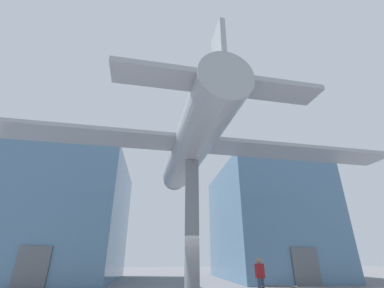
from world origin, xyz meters
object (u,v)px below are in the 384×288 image
(suspended_airplane, at_px, (191,145))
(plaza_bench, at_px, (279,287))
(visitor_person, at_px, (260,274))
(support_pylon_central, at_px, (192,226))

(suspended_airplane, distance_m, plaza_bench, 7.67)
(plaza_bench, bearing_deg, visitor_person, 165.13)
(suspended_airplane, relative_size, visitor_person, 12.67)
(plaza_bench, bearing_deg, support_pylon_central, -159.28)
(suspended_airplane, height_order, visitor_person, suspended_airplane)
(suspended_airplane, height_order, plaza_bench, suspended_airplane)
(visitor_person, xyz_separation_m, plaza_bench, (0.75, -0.20, -0.52))
(visitor_person, relative_size, plaza_bench, 0.98)
(support_pylon_central, height_order, plaza_bench, support_pylon_central)
(plaza_bench, bearing_deg, suspended_airplane, -161.26)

